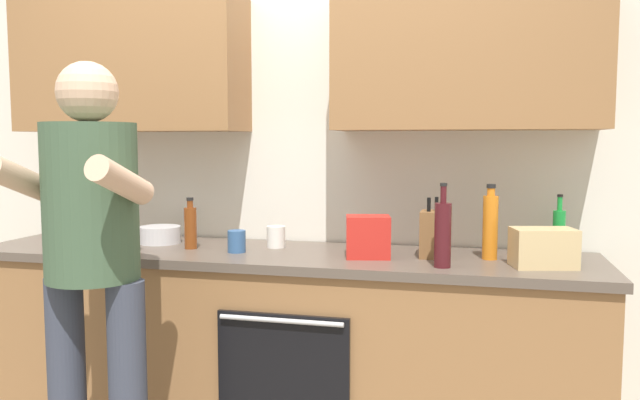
{
  "coord_description": "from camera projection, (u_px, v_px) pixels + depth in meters",
  "views": [
    {
      "loc": [
        0.87,
        -2.71,
        1.4
      ],
      "look_at": [
        0.22,
        -0.1,
        1.15
      ],
      "focal_mm": 35.5,
      "sensor_mm": 36.0,
      "label": 1
    }
  ],
  "objects": [
    {
      "name": "person_standing",
      "position": [
        92.0,
        250.0,
        2.33
      ],
      "size": [
        0.49,
        0.45,
        1.69
      ],
      "color": "#383D4C",
      "rests_on": "ground"
    },
    {
      "name": "bottle_soda",
      "position": [
        559.0,
        232.0,
        2.75
      ],
      "size": [
        0.05,
        0.05,
        0.27
      ],
      "color": "#198C33",
      "rests_on": "counter"
    },
    {
      "name": "mixing_bowl",
      "position": [
        160.0,
        235.0,
        3.12
      ],
      "size": [
        0.2,
        0.2,
        0.08
      ],
      "primitive_type": "cylinder",
      "color": "silver",
      "rests_on": "counter"
    },
    {
      "name": "grocery_bag_bread",
      "position": [
        543.0,
        248.0,
        2.51
      ],
      "size": [
        0.27,
        0.2,
        0.16
      ],
      "primitive_type": "cube",
      "rotation": [
        0.0,
        0.0,
        0.24
      ],
      "color": "tan",
      "rests_on": "counter"
    },
    {
      "name": "bottle_vinegar",
      "position": [
        190.0,
        227.0,
        2.95
      ],
      "size": [
        0.06,
        0.06,
        0.24
      ],
      "color": "brown",
      "rests_on": "counter"
    },
    {
      "name": "knife_block",
      "position": [
        432.0,
        234.0,
        2.73
      ],
      "size": [
        0.1,
        0.14,
        0.26
      ],
      "color": "brown",
      "rests_on": "counter"
    },
    {
      "name": "bottle_water",
      "position": [
        73.0,
        217.0,
        3.08
      ],
      "size": [
        0.06,
        0.06,
        0.32
      ],
      "color": "silver",
      "rests_on": "counter"
    },
    {
      "name": "grocery_bag_crisps",
      "position": [
        368.0,
        237.0,
        2.72
      ],
      "size": [
        0.21,
        0.18,
        0.18
      ],
      "primitive_type": "cube",
      "rotation": [
        0.0,
        0.0,
        0.22
      ],
      "color": "red",
      "rests_on": "counter"
    },
    {
      "name": "bottle_syrup",
      "position": [
        128.0,
        232.0,
        2.85
      ],
      "size": [
        0.08,
        0.08,
        0.23
      ],
      "color": "#8C4C14",
      "rests_on": "counter"
    },
    {
      "name": "cup_tea",
      "position": [
        237.0,
        241.0,
        2.86
      ],
      "size": [
        0.08,
        0.08,
        0.1
      ],
      "primitive_type": "cylinder",
      "color": "#33598C",
      "rests_on": "counter"
    },
    {
      "name": "counter",
      "position": [
        278.0,
        347.0,
        2.92
      ],
      "size": [
        2.84,
        0.67,
        0.9
      ],
      "color": "olive",
      "rests_on": "ground"
    },
    {
      "name": "bottle_soy",
      "position": [
        103.0,
        219.0,
        3.0
      ],
      "size": [
        0.06,
        0.06,
        0.32
      ],
      "color": "black",
      "rests_on": "counter"
    },
    {
      "name": "cup_coffee",
      "position": [
        276.0,
        237.0,
        2.99
      ],
      "size": [
        0.09,
        0.09,
        0.1
      ],
      "primitive_type": "cylinder",
      "color": "white",
      "rests_on": "counter"
    },
    {
      "name": "back_wall_unit",
      "position": [
        293.0,
        122.0,
        3.09
      ],
      "size": [
        4.0,
        0.38,
        2.5
      ],
      "color": "silver",
      "rests_on": "ground"
    },
    {
      "name": "bottle_hotsauce",
      "position": [
        53.0,
        215.0,
        3.25
      ],
      "size": [
        0.07,
        0.07,
        0.31
      ],
      "color": "red",
      "rests_on": "counter"
    },
    {
      "name": "bottle_wine",
      "position": [
        443.0,
        234.0,
        2.51
      ],
      "size": [
        0.07,
        0.07,
        0.34
      ],
      "color": "#471419",
      "rests_on": "counter"
    },
    {
      "name": "bottle_juice",
      "position": [
        490.0,
        226.0,
        2.68
      ],
      "size": [
        0.06,
        0.06,
        0.32
      ],
      "color": "orange",
      "rests_on": "counter"
    }
  ]
}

